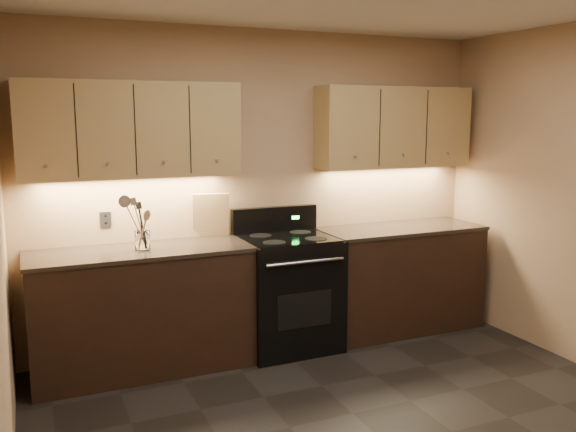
% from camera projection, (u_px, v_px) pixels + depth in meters
% --- Properties ---
extents(wall_back, '(4.00, 0.04, 2.60)m').
position_uv_depth(wall_back, '(264.00, 188.00, 5.13)').
color(wall_back, tan).
rests_on(wall_back, ground).
extents(counter_left, '(1.62, 0.62, 0.93)m').
position_uv_depth(counter_left, '(142.00, 310.00, 4.56)').
color(counter_left, black).
rests_on(counter_left, ground).
extents(counter_right, '(1.46, 0.62, 0.93)m').
position_uv_depth(counter_right, '(399.00, 278.00, 5.46)').
color(counter_right, black).
rests_on(counter_right, ground).
extents(stove, '(0.76, 0.68, 1.14)m').
position_uv_depth(stove, '(288.00, 291.00, 5.01)').
color(stove, black).
rests_on(stove, ground).
extents(upper_cab_left, '(1.60, 0.30, 0.70)m').
position_uv_depth(upper_cab_left, '(132.00, 130.00, 4.48)').
color(upper_cab_left, '#A88354').
rests_on(upper_cab_left, wall_back).
extents(upper_cab_right, '(1.44, 0.30, 0.70)m').
position_uv_depth(upper_cab_right, '(394.00, 127.00, 5.38)').
color(upper_cab_right, '#A88354').
rests_on(upper_cab_right, wall_back).
extents(outlet_plate, '(0.08, 0.01, 0.12)m').
position_uv_depth(outlet_plate, '(106.00, 220.00, 4.64)').
color(outlet_plate, '#B2B5BA').
rests_on(outlet_plate, wall_back).
extents(utensil_crock, '(0.15, 0.15, 0.14)m').
position_uv_depth(utensil_crock, '(142.00, 241.00, 4.47)').
color(utensil_crock, white).
rests_on(utensil_crock, counter_left).
extents(cutting_board, '(0.31, 0.17, 0.36)m').
position_uv_depth(cutting_board, '(211.00, 215.00, 4.93)').
color(cutting_board, tan).
rests_on(cutting_board, counter_left).
extents(wooden_spoon, '(0.14, 0.08, 0.28)m').
position_uv_depth(wooden_spoon, '(138.00, 229.00, 4.43)').
color(wooden_spoon, tan).
rests_on(wooden_spoon, utensil_crock).
extents(black_turner, '(0.13, 0.19, 0.36)m').
position_uv_depth(black_turner, '(145.00, 224.00, 4.43)').
color(black_turner, black).
rests_on(black_turner, utensil_crock).
extents(steel_spatula, '(0.19, 0.13, 0.40)m').
position_uv_depth(steel_spatula, '(145.00, 221.00, 4.46)').
color(steel_spatula, silver).
rests_on(steel_spatula, utensil_crock).
extents(steel_skimmer, '(0.24, 0.13, 0.41)m').
position_uv_depth(steel_skimmer, '(145.00, 221.00, 4.45)').
color(steel_skimmer, silver).
rests_on(steel_skimmer, utensil_crock).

